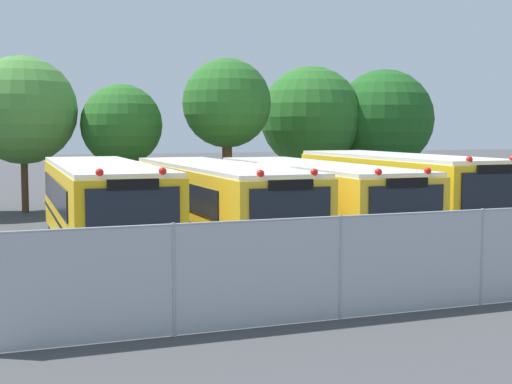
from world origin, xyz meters
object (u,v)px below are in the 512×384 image
school_bus_3 (397,191)px  tree_4 (309,117)px  tree_2 (122,125)px  tree_3 (227,100)px  school_bus_0 (102,203)px  school_bus_2 (313,199)px  tree_1 (27,110)px  school_bus_1 (217,201)px  tree_5 (381,117)px

school_bus_3 → tree_4: tree_4 is taller
tree_2 → tree_4: size_ratio=0.83×
tree_3 → school_bus_0: bearing=-126.5°
school_bus_2 → school_bus_3: size_ratio=1.09×
tree_4 → school_bus_2: bearing=-114.0°
school_bus_0 → tree_3: bearing=-125.4°
tree_1 → tree_3: tree_3 is taller
school_bus_2 → tree_4: tree_4 is taller
school_bus_0 → tree_3: 11.76m
school_bus_3 → tree_2: (-7.20, 10.37, 2.19)m
tree_2 → tree_1: bearing=170.1°
school_bus_1 → tree_1: tree_1 is taller
tree_3 → tree_5: bearing=11.8°
school_bus_2 → tree_3: size_ratio=1.68×
school_bus_0 → school_bus_2: size_ratio=0.98×
tree_2 → school_bus_1: bearing=-85.4°
school_bus_0 → tree_1: tree_1 is taller
school_bus_3 → tree_1: tree_1 is taller
tree_3 → tree_4: size_ratio=1.00×
school_bus_1 → school_bus_0: bearing=-6.2°
school_bus_1 → tree_3: (3.40, 9.40, 3.34)m
school_bus_0 → school_bus_2: (6.38, -0.42, -0.05)m
tree_1 → tree_4: (13.06, 0.44, -0.18)m
tree_5 → school_bus_1: bearing=-137.0°
school_bus_2 → tree_2: bearing=-69.8°
school_bus_2 → tree_5: (8.93, 11.29, 2.73)m
school_bus_0 → tree_1: 11.53m
school_bus_2 → tree_5: tree_5 is taller
tree_2 → tree_3: 4.59m
school_bus_3 → tree_3: bearing=-71.5°
school_bus_2 → tree_4: size_ratio=1.68×
tree_1 → school_bus_1: bearing=-67.8°
school_bus_1 → tree_2: 11.02m
tree_2 → school_bus_2: bearing=-70.1°
school_bus_0 → tree_4: size_ratio=1.65×
school_bus_0 → tree_1: bearing=-81.9°
tree_4 → tree_3: bearing=-153.8°
tree_2 → school_bus_0: bearing=-103.2°
tree_4 → tree_5: (3.61, -0.66, 0.00)m
school_bus_1 → tree_5: size_ratio=1.73×
school_bus_0 → tree_4: (11.69, 11.52, 2.68)m
school_bus_1 → tree_4: bearing=-125.8°
school_bus_0 → school_bus_3: (9.65, 0.05, 0.06)m
school_bus_0 → tree_2: bearing=-102.1°
school_bus_2 → tree_3: bearing=-91.7°
tree_2 → tree_5: tree_5 is taller
school_bus_2 → tree_4: (5.32, 11.94, 2.73)m
tree_3 → school_bus_3: bearing=-71.9°
school_bus_3 → tree_4: 11.94m
tree_1 → tree_4: tree_1 is taller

